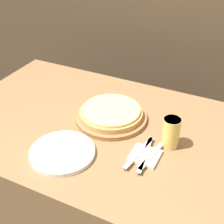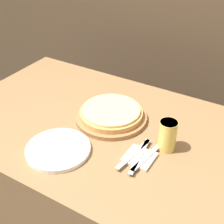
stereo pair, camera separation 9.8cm
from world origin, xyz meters
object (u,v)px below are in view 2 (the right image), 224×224
Objects in this scene: pizza_on_board at (112,115)px; dinner_plate at (58,149)px; spoon at (146,158)px; fork at (134,154)px; beer_glass at (168,134)px; dinner_knife at (140,156)px.

pizza_on_board is 0.31m from dinner_plate.
pizza_on_board is 1.79× the size of spoon.
pizza_on_board is 0.30m from spoon.
fork is at bearing 180.00° from spoon.
pizza_on_board is 2.50× the size of beer_glass.
beer_glass is at bearing 33.54° from dinner_plate.
beer_glass reaches higher than dinner_plate.
fork is (-0.09, -0.11, -0.06)m from beer_glass.
fork is at bearing -128.19° from beer_glass.
dinner_knife is at bearing 180.00° from spoon.
spoon is (0.25, -0.17, -0.01)m from pizza_on_board.
dinner_plate is at bearing -158.58° from spoon.
beer_glass is at bearing -11.40° from pizza_on_board.
beer_glass reaches higher than fork.
dinner_plate is 0.32m from dinner_knife.
beer_glass is 0.14m from dinner_knife.
pizza_on_board is 0.30m from beer_glass.
fork is at bearing -40.42° from pizza_on_board.
pizza_on_board is 0.26m from fork.
dinner_plate is 1.42× the size of spoon.
beer_glass is 0.44m from dinner_plate.
dinner_plate is (-0.07, -0.30, -0.02)m from pizza_on_board.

